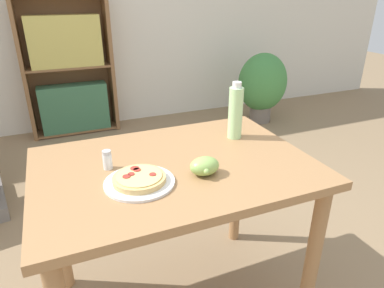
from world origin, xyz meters
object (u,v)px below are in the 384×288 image
object	(u,v)px
drink_bottle	(235,112)
potted_plant_floor	(262,85)
pizza_on_plate	(139,180)
grape_bunch	(205,166)
salt_shaker	(107,160)
bookshelf	(70,73)

from	to	relation	value
drink_bottle	potted_plant_floor	size ratio (longest dim) A/B	0.34
pizza_on_plate	grape_bunch	bearing A→B (deg)	-6.13
grape_bunch	potted_plant_floor	distance (m)	2.75
drink_bottle	pizza_on_plate	bearing A→B (deg)	-154.77
salt_shaker	potted_plant_floor	bearing A→B (deg)	44.26
pizza_on_plate	potted_plant_floor	world-z (taller)	pizza_on_plate
potted_plant_floor	grape_bunch	bearing A→B (deg)	-128.20
pizza_on_plate	potted_plant_floor	bearing A→B (deg)	47.67
pizza_on_plate	salt_shaker	distance (m)	0.18
grape_bunch	drink_bottle	size ratio (longest dim) A/B	0.43
pizza_on_plate	potted_plant_floor	distance (m)	2.88
drink_bottle	potted_plant_floor	bearing A→B (deg)	53.00
grape_bunch	salt_shaker	world-z (taller)	salt_shaker
bookshelf	potted_plant_floor	xyz separation A→B (m)	(1.98, -0.48, -0.20)
pizza_on_plate	bookshelf	xyz separation A→B (m)	(-0.06, 2.59, -0.14)
grape_bunch	bookshelf	size ratio (longest dim) A/B	0.08
drink_bottle	salt_shaker	distance (m)	0.61
drink_bottle	potted_plant_floor	xyz separation A→B (m)	(1.41, 1.87, -0.45)
pizza_on_plate	potted_plant_floor	size ratio (longest dim) A/B	0.33
drink_bottle	bookshelf	distance (m)	2.43
pizza_on_plate	salt_shaker	size ratio (longest dim) A/B	3.32
salt_shaker	potted_plant_floor	size ratio (longest dim) A/B	0.10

